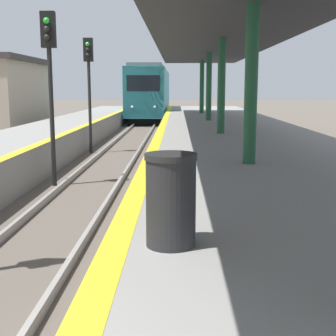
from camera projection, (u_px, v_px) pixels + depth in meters
The scene contains 5 objects.
train at pixel (151, 93), 39.69m from camera, with size 2.76×17.95×4.27m.
signal_mid at pixel (50, 66), 12.03m from camera, with size 0.36×0.31×4.50m.
signal_far at pixel (89, 73), 18.32m from camera, with size 0.36×0.31×4.50m.
station_canopy at pixel (222, 37), 15.80m from camera, with size 4.74×33.00×3.44m.
trash_bin at pixel (171, 200), 4.65m from camera, with size 0.52×0.52×0.93m.
Camera 1 is at (2.28, -1.12, 2.59)m, focal length 50.00 mm.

